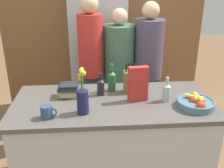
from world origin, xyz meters
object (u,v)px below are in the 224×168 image
at_px(bottle_oil, 167,92).
at_px(person_in_red_tee, 148,65).
at_px(knife_block, 130,81).
at_px(flower_vase, 83,98).
at_px(bottle_wine, 101,86).
at_px(person_in_blue, 119,69).
at_px(fruit_bowl, 196,103).
at_px(person_at_sink, 91,62).
at_px(refrigerator, 98,52).
at_px(book_stack, 69,90).
at_px(coffee_mug, 47,112).
at_px(bottle_vinegar, 112,80).
at_px(cereal_box, 138,84).

bearing_deg(bottle_oil, person_in_red_tee, 88.78).
relative_size(knife_block, flower_vase, 0.75).
xyz_separation_m(bottle_wine, person_in_blue, (0.25, 0.77, -0.10)).
xyz_separation_m(fruit_bowl, flower_vase, (-0.94, -0.03, 0.09)).
relative_size(fruit_bowl, person_at_sink, 0.18).
xyz_separation_m(refrigerator, book_stack, (-0.30, -1.37, 0.02)).
bearing_deg(book_stack, knife_block, 6.15).
bearing_deg(coffee_mug, bottle_vinegar, 42.11).
relative_size(book_stack, person_in_red_tee, 0.13).
xyz_separation_m(flower_vase, coffee_mug, (-0.28, -0.06, -0.08)).
height_order(fruit_bowl, person_in_blue, person_in_blue).
relative_size(coffee_mug, person_in_red_tee, 0.08).
bearing_deg(person_in_blue, knife_block, -74.30).
bearing_deg(knife_block, person_in_blue, 92.34).
relative_size(bottle_oil, person_at_sink, 0.13).
bearing_deg(bottle_vinegar, person_in_red_tee, 52.83).
height_order(cereal_box, coffee_mug, cereal_box).
relative_size(cereal_box, bottle_wine, 1.47).
bearing_deg(person_at_sink, person_in_red_tee, -27.34).
bearing_deg(bottle_oil, person_in_blue, 108.97).
bearing_deg(cereal_box, refrigerator, 101.63).
xyz_separation_m(knife_block, person_at_sink, (-0.36, 0.68, -0.01)).
distance_m(coffee_mug, person_at_sink, 1.18).
bearing_deg(coffee_mug, refrigerator, 75.81).
bearing_deg(fruit_bowl, person_in_red_tee, 100.77).
relative_size(flower_vase, coffee_mug, 2.95).
height_order(refrigerator, cereal_box, refrigerator).
distance_m(bottle_oil, person_at_sink, 1.11).
bearing_deg(coffee_mug, book_stack, 70.13).
distance_m(refrigerator, bottle_vinegar, 1.27).
xyz_separation_m(bottle_vinegar, person_at_sink, (-0.20, 0.64, -0.01)).
distance_m(bottle_vinegar, person_in_red_tee, 0.80).
distance_m(book_stack, bottle_wine, 0.29).
distance_m(coffee_mug, person_in_blue, 1.35).
relative_size(cereal_box, bottle_oil, 1.40).
bearing_deg(coffee_mug, cereal_box, 18.84).
relative_size(cereal_box, bottle_vinegar, 1.17).
relative_size(knife_block, cereal_box, 0.92).
height_order(refrigerator, person_at_sink, refrigerator).
distance_m(book_stack, person_at_sink, 0.77).
xyz_separation_m(flower_vase, bottle_wine, (0.15, 0.34, -0.05)).
bearing_deg(person_at_sink, book_stack, -131.94).
height_order(book_stack, bottle_oil, bottle_oil).
relative_size(knife_block, person_in_red_tee, 0.17).
relative_size(knife_block, book_stack, 1.36).
height_order(refrigerator, coffee_mug, refrigerator).
height_order(knife_block, person_in_blue, person_in_blue).
height_order(bottle_vinegar, bottle_wine, bottle_vinegar).
xyz_separation_m(knife_block, cereal_box, (0.04, -0.19, 0.05)).
bearing_deg(person_in_blue, cereal_box, -72.01).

